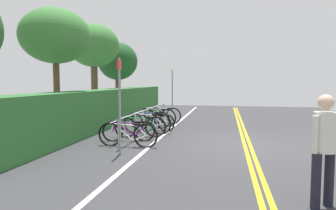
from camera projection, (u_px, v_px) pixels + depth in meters
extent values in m
cube|color=#353538|center=(247.00, 145.00, 9.00)|extent=(28.68, 12.28, 0.05)
cube|color=gold|center=(250.00, 145.00, 8.98)|extent=(25.81, 0.10, 0.00)
cube|color=gold|center=(244.00, 144.00, 9.01)|extent=(25.81, 0.10, 0.00)
cube|color=white|center=(156.00, 141.00, 9.53)|extent=(25.81, 0.12, 0.00)
cylinder|color=#9EA0A5|center=(119.00, 135.00, 8.26)|extent=(0.05, 0.05, 0.85)
cylinder|color=#9EA0A5|center=(135.00, 127.00, 9.75)|extent=(0.05, 0.05, 0.85)
cylinder|color=#9EA0A5|center=(147.00, 121.00, 11.24)|extent=(0.05, 0.05, 0.85)
cylinder|color=#9EA0A5|center=(156.00, 116.00, 12.73)|extent=(0.05, 0.05, 0.85)
cylinder|color=#9EA0A5|center=(164.00, 112.00, 14.22)|extent=(0.05, 0.05, 0.85)
cylinder|color=#9EA0A5|center=(147.00, 109.00, 11.20)|extent=(6.09, 0.04, 0.04)
torus|color=black|center=(110.00, 134.00, 8.84)|extent=(0.07, 0.73, 0.73)
torus|color=black|center=(146.00, 136.00, 8.61)|extent=(0.07, 0.73, 0.73)
cylinder|color=white|center=(123.00, 132.00, 8.74)|extent=(0.05, 0.63, 0.50)
cylinder|color=white|center=(125.00, 125.00, 8.71)|extent=(0.05, 0.75, 0.07)
cylinder|color=white|center=(135.00, 133.00, 8.67)|extent=(0.04, 0.18, 0.45)
cylinder|color=white|center=(139.00, 138.00, 8.65)|extent=(0.05, 0.40, 0.18)
cylinder|color=white|center=(142.00, 131.00, 8.62)|extent=(0.04, 0.27, 0.31)
cylinder|color=white|center=(112.00, 129.00, 8.81)|extent=(0.04, 0.14, 0.33)
cube|color=black|center=(138.00, 125.00, 8.63)|extent=(0.08, 0.20, 0.05)
cylinder|color=white|center=(113.00, 122.00, 8.79)|extent=(0.46, 0.04, 0.03)
torus|color=black|center=(113.00, 131.00, 9.51)|extent=(0.23, 0.66, 0.67)
torus|color=black|center=(145.00, 131.00, 9.58)|extent=(0.23, 0.66, 0.67)
cylinder|color=purple|center=(125.00, 129.00, 9.53)|extent=(0.18, 0.57, 0.46)
cylinder|color=purple|center=(127.00, 123.00, 9.52)|extent=(0.21, 0.68, 0.07)
cylinder|color=purple|center=(136.00, 129.00, 9.56)|extent=(0.08, 0.17, 0.41)
cylinder|color=purple|center=(139.00, 133.00, 9.57)|extent=(0.13, 0.36, 0.17)
cylinder|color=purple|center=(141.00, 127.00, 9.56)|extent=(0.10, 0.25, 0.29)
cylinder|color=purple|center=(114.00, 127.00, 9.51)|extent=(0.07, 0.14, 0.30)
cube|color=black|center=(138.00, 122.00, 9.54)|extent=(0.13, 0.21, 0.05)
cylinder|color=purple|center=(116.00, 121.00, 9.49)|extent=(0.45, 0.14, 0.03)
torus|color=black|center=(126.00, 127.00, 10.16)|extent=(0.28, 0.71, 0.73)
torus|color=black|center=(156.00, 127.00, 10.28)|extent=(0.28, 0.71, 0.73)
cylinder|color=#198C38|center=(137.00, 125.00, 10.20)|extent=(0.21, 0.57, 0.50)
cylinder|color=#198C38|center=(139.00, 118.00, 10.19)|extent=(0.25, 0.67, 0.07)
cylinder|color=#198C38|center=(147.00, 125.00, 10.24)|extent=(0.09, 0.17, 0.45)
cylinder|color=#198C38|center=(150.00, 129.00, 10.27)|extent=(0.15, 0.36, 0.18)
cylinder|color=#198C38|center=(152.00, 123.00, 10.26)|extent=(0.11, 0.25, 0.31)
cylinder|color=#198C38|center=(127.00, 123.00, 10.16)|extent=(0.08, 0.14, 0.33)
cube|color=black|center=(149.00, 118.00, 10.23)|extent=(0.14, 0.21, 0.05)
cylinder|color=#198C38|center=(128.00, 117.00, 10.15)|extent=(0.45, 0.17, 0.03)
torus|color=black|center=(134.00, 123.00, 11.07)|extent=(0.08, 0.77, 0.77)
torus|color=black|center=(161.00, 124.00, 10.83)|extent=(0.08, 0.77, 0.77)
cylinder|color=white|center=(144.00, 121.00, 10.97)|extent=(0.06, 0.59, 0.53)
cylinder|color=white|center=(146.00, 115.00, 10.94)|extent=(0.06, 0.70, 0.07)
cylinder|color=white|center=(153.00, 122.00, 10.90)|extent=(0.04, 0.17, 0.48)
cylinder|color=white|center=(156.00, 126.00, 10.88)|extent=(0.05, 0.38, 0.19)
cylinder|color=white|center=(158.00, 120.00, 10.85)|extent=(0.04, 0.26, 0.33)
cylinder|color=white|center=(135.00, 119.00, 11.04)|extent=(0.04, 0.14, 0.35)
cube|color=black|center=(155.00, 115.00, 10.86)|extent=(0.09, 0.20, 0.05)
cylinder|color=white|center=(136.00, 113.00, 11.01)|extent=(0.46, 0.04, 0.03)
torus|color=black|center=(140.00, 122.00, 11.71)|extent=(0.09, 0.68, 0.67)
torus|color=black|center=(166.00, 123.00, 11.45)|extent=(0.09, 0.68, 0.67)
cylinder|color=white|center=(149.00, 120.00, 11.61)|extent=(0.07, 0.62, 0.46)
cylinder|color=white|center=(151.00, 115.00, 11.58)|extent=(0.08, 0.74, 0.07)
cylinder|color=white|center=(159.00, 121.00, 11.52)|extent=(0.05, 0.18, 0.41)
cylinder|color=white|center=(162.00, 125.00, 11.50)|extent=(0.06, 0.39, 0.17)
cylinder|color=white|center=(163.00, 119.00, 11.47)|extent=(0.05, 0.27, 0.29)
cylinder|color=white|center=(141.00, 118.00, 11.69)|extent=(0.04, 0.14, 0.31)
cube|color=black|center=(160.00, 115.00, 11.49)|extent=(0.09, 0.20, 0.05)
cylinder|color=white|center=(142.00, 113.00, 11.66)|extent=(0.46, 0.05, 0.03)
torus|color=black|center=(139.00, 119.00, 12.45)|extent=(0.11, 0.70, 0.69)
torus|color=black|center=(162.00, 120.00, 12.18)|extent=(0.11, 0.70, 0.69)
cylinder|color=#1947B7|center=(147.00, 118.00, 12.34)|extent=(0.08, 0.58, 0.47)
cylinder|color=#1947B7|center=(149.00, 113.00, 12.31)|extent=(0.09, 0.69, 0.07)
cylinder|color=#1947B7|center=(155.00, 118.00, 12.25)|extent=(0.05, 0.17, 0.43)
cylinder|color=#1947B7|center=(158.00, 122.00, 12.23)|extent=(0.07, 0.37, 0.18)
cylinder|color=#1947B7|center=(159.00, 117.00, 12.20)|extent=(0.06, 0.25, 0.29)
cylinder|color=#1947B7|center=(140.00, 116.00, 12.42)|extent=(0.05, 0.14, 0.31)
cube|color=black|center=(157.00, 113.00, 12.21)|extent=(0.10, 0.21, 0.05)
cylinder|color=#1947B7|center=(141.00, 111.00, 12.39)|extent=(0.46, 0.07, 0.03)
torus|color=black|center=(147.00, 116.00, 13.23)|extent=(0.28, 0.75, 0.76)
torus|color=black|center=(168.00, 118.00, 12.73)|extent=(0.28, 0.75, 0.76)
cylinder|color=silver|center=(155.00, 115.00, 13.04)|extent=(0.22, 0.59, 0.52)
cylinder|color=silver|center=(156.00, 110.00, 12.99)|extent=(0.25, 0.70, 0.07)
cylinder|color=silver|center=(162.00, 116.00, 12.87)|extent=(0.09, 0.18, 0.47)
cylinder|color=silver|center=(164.00, 119.00, 12.82)|extent=(0.15, 0.38, 0.19)
cylinder|color=silver|center=(166.00, 114.00, 12.77)|extent=(0.11, 0.26, 0.32)
cylinder|color=silver|center=(148.00, 113.00, 13.20)|extent=(0.08, 0.14, 0.35)
cube|color=black|center=(163.00, 110.00, 12.81)|extent=(0.14, 0.21, 0.05)
cylinder|color=silver|center=(149.00, 108.00, 13.15)|extent=(0.45, 0.17, 0.03)
torus|color=black|center=(155.00, 115.00, 13.93)|extent=(0.23, 0.73, 0.74)
torus|color=black|center=(174.00, 116.00, 13.53)|extent=(0.23, 0.73, 0.74)
cylinder|color=white|center=(162.00, 113.00, 13.78)|extent=(0.17, 0.54, 0.50)
cylinder|color=white|center=(163.00, 109.00, 13.73)|extent=(0.19, 0.64, 0.07)
cylinder|color=white|center=(168.00, 114.00, 13.64)|extent=(0.07, 0.16, 0.45)
cylinder|color=white|center=(170.00, 117.00, 13.61)|extent=(0.12, 0.35, 0.19)
cylinder|color=white|center=(171.00, 113.00, 13.56)|extent=(0.09, 0.24, 0.31)
cylinder|color=white|center=(156.00, 111.00, 13.90)|extent=(0.07, 0.13, 0.33)
cube|color=black|center=(169.00, 109.00, 13.59)|extent=(0.13, 0.21, 0.05)
cylinder|color=white|center=(157.00, 107.00, 13.86)|extent=(0.45, 0.14, 0.03)
cylinder|color=#1E1E2D|center=(316.00, 181.00, 4.43)|extent=(0.14, 0.14, 0.85)
cylinder|color=#1E1E2D|center=(329.00, 179.00, 4.55)|extent=(0.14, 0.14, 0.85)
cylinder|color=silver|center=(325.00, 132.00, 4.43)|extent=(0.32, 0.32, 0.60)
sphere|color=beige|center=(326.00, 102.00, 4.40)|extent=(0.23, 0.23, 0.23)
cylinder|color=silver|center=(315.00, 135.00, 4.35)|extent=(0.09, 0.09, 0.55)
cylinder|color=silver|center=(334.00, 133.00, 4.52)|extent=(0.09, 0.09, 0.55)
cylinder|color=gray|center=(120.00, 106.00, 7.73)|extent=(0.06, 0.06, 2.50)
cube|color=red|center=(119.00, 65.00, 7.65)|extent=(0.36, 0.06, 0.24)
cylinder|color=gray|center=(172.00, 95.00, 15.01)|extent=(0.06, 0.06, 2.46)
cube|color=white|center=(172.00, 74.00, 14.93)|extent=(0.36, 0.05, 0.24)
cube|color=#2D6B30|center=(108.00, 107.00, 13.09)|extent=(15.09, 1.03, 1.55)
cylinder|color=brown|center=(57.00, 98.00, 10.67)|extent=(0.22, 0.22, 2.61)
ellipsoid|color=#387533|center=(55.00, 36.00, 10.50)|extent=(2.43, 2.43, 1.93)
cylinder|color=brown|center=(95.00, 92.00, 15.12)|extent=(0.33, 0.33, 2.72)
ellipsoid|color=#387533|center=(94.00, 45.00, 14.94)|extent=(2.51, 2.51, 2.13)
cylinder|color=brown|center=(118.00, 95.00, 18.30)|extent=(0.33, 0.33, 2.09)
ellipsoid|color=#1C4C21|center=(118.00, 61.00, 18.14)|extent=(2.37, 2.37, 2.25)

